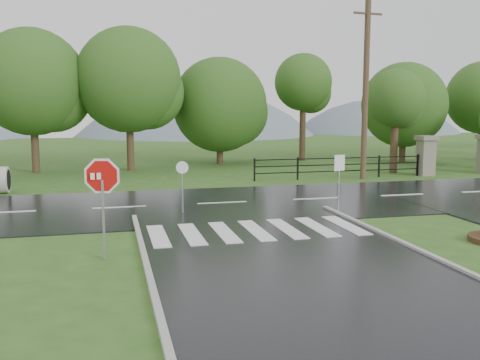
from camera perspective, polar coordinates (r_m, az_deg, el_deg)
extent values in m
plane|color=#2F581D|center=(12.03, 8.26, -10.86)|extent=(120.00, 120.00, 0.00)
cube|color=black|center=(21.34, -1.92, -2.56)|extent=(90.00, 8.00, 0.04)
cube|color=silver|center=(16.04, -8.72, -5.90)|extent=(0.50, 2.80, 0.02)
cube|color=silver|center=(16.16, -5.17, -5.74)|extent=(0.50, 2.80, 0.02)
cube|color=silver|center=(16.33, -1.69, -5.56)|extent=(0.50, 2.80, 0.02)
cube|color=silver|center=(16.57, 1.71, -5.37)|extent=(0.50, 2.80, 0.02)
cube|color=silver|center=(16.86, 5.00, -5.16)|extent=(0.50, 2.80, 0.02)
cube|color=silver|center=(17.20, 8.16, -4.95)|extent=(0.50, 2.80, 0.02)
cube|color=silver|center=(17.60, 11.19, -4.73)|extent=(0.50, 2.80, 0.02)
cube|color=gray|center=(31.84, 19.19, 2.25)|extent=(0.80, 0.80, 2.00)
cube|color=#6B6659|center=(31.76, 19.28, 4.26)|extent=(1.00, 1.00, 0.24)
cube|color=black|center=(29.37, 10.52, 0.95)|extent=(9.50, 0.05, 0.05)
cube|color=black|center=(29.33, 10.54, 1.63)|extent=(9.50, 0.05, 0.05)
cube|color=black|center=(29.30, 10.55, 2.31)|extent=(9.50, 0.05, 0.05)
cube|color=black|center=(27.72, 1.55, 1.09)|extent=(0.08, 0.08, 1.20)
cube|color=black|center=(31.60, 18.40, 1.52)|extent=(0.08, 0.08, 1.20)
sphere|color=slate|center=(79.40, -4.53, -7.66)|extent=(48.00, 48.00, 48.00)
sphere|color=slate|center=(87.27, 13.93, -3.54)|extent=(36.00, 36.00, 36.00)
cube|color=#939399|center=(13.87, -14.35, -4.16)|extent=(0.06, 0.06, 2.03)
cylinder|color=white|center=(13.70, -14.51, 0.43)|extent=(1.19, 0.30, 1.22)
cylinder|color=red|center=(13.68, -14.51, 0.42)|extent=(1.04, 0.27, 1.06)
cube|color=#939399|center=(19.72, 10.49, -0.61)|extent=(0.04, 0.04, 1.99)
cube|color=white|center=(19.60, 10.57, 1.81)|extent=(0.46, 0.15, 0.58)
cylinder|color=#939399|center=(19.32, -6.16, -1.01)|extent=(0.05, 0.05, 1.78)
cylinder|color=white|center=(19.20, -6.19, 1.34)|extent=(0.44, 0.11, 0.44)
cylinder|color=#473523|center=(29.24, 13.25, 9.24)|extent=(0.31, 0.31, 9.35)
cube|color=brown|center=(29.61, 13.49, 16.89)|extent=(1.66, 0.27, 0.10)
cylinder|color=#3D2B1C|center=(32.45, 16.12, 3.91)|extent=(0.47, 0.47, 3.62)
sphere|color=#295219|center=(32.40, 16.29, 8.38)|extent=(3.34, 3.34, 3.34)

